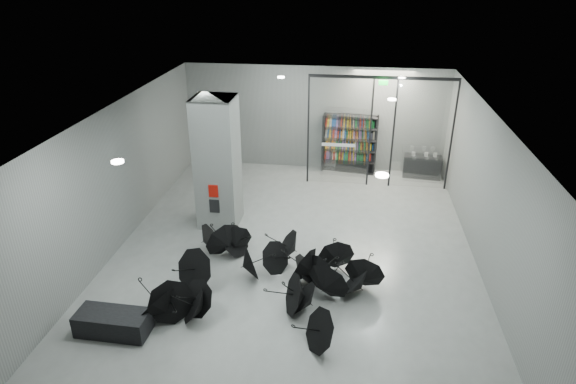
# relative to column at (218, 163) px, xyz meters

# --- Properties ---
(room) EXTENTS (14.00, 14.02, 4.01)m
(room) POSITION_rel_column_xyz_m (2.50, -2.00, 0.84)
(room) COLOR gray
(room) RESTS_ON ground
(column) EXTENTS (1.20, 1.20, 4.00)m
(column) POSITION_rel_column_xyz_m (0.00, 0.00, 0.00)
(column) COLOR slate
(column) RESTS_ON ground
(fire_cabinet) EXTENTS (0.28, 0.04, 0.38)m
(fire_cabinet) POSITION_rel_column_xyz_m (0.00, -0.62, -0.65)
(fire_cabinet) COLOR #A50A07
(fire_cabinet) RESTS_ON column
(info_panel) EXTENTS (0.30, 0.03, 0.42)m
(info_panel) POSITION_rel_column_xyz_m (0.00, -0.62, -1.15)
(info_panel) COLOR black
(info_panel) RESTS_ON column
(exit_sign) EXTENTS (0.30, 0.06, 0.15)m
(exit_sign) POSITION_rel_column_xyz_m (4.90, 3.30, 1.82)
(exit_sign) COLOR #0CE533
(exit_sign) RESTS_ON room
(glass_partition) EXTENTS (5.06, 0.08, 4.00)m
(glass_partition) POSITION_rel_column_xyz_m (4.89, 3.50, 0.18)
(glass_partition) COLOR silver
(glass_partition) RESTS_ON ground
(bench) EXTENTS (1.62, 0.73, 0.51)m
(bench) POSITION_rel_column_xyz_m (-1.04, -5.30, -1.74)
(bench) COLOR black
(bench) RESTS_ON ground
(bookshelf) EXTENTS (2.09, 0.75, 2.26)m
(bookshelf) POSITION_rel_column_xyz_m (3.89, 4.75, -0.87)
(bookshelf) COLOR black
(bookshelf) RESTS_ON ground
(shop_counter) EXTENTS (1.45, 0.69, 0.84)m
(shop_counter) POSITION_rel_column_xyz_m (6.68, 4.50, -1.58)
(shop_counter) COLOR black
(shop_counter) RESTS_ON ground
(umbrella_cluster) EXTENTS (5.87, 4.69, 1.34)m
(umbrella_cluster) POSITION_rel_column_xyz_m (2.01, -3.30, -1.69)
(umbrella_cluster) COLOR black
(umbrella_cluster) RESTS_ON ground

